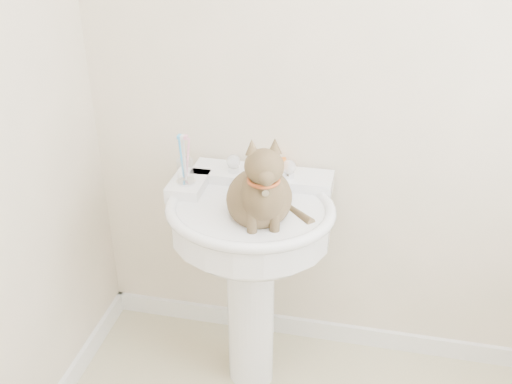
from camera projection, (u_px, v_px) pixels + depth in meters
The scene contains 7 objects.
wall_back at pixel (376, 70), 2.09m from camera, with size 2.20×0.00×2.50m, color beige, non-canonical shape.
baseboard_back at pixel (350, 334), 2.66m from camera, with size 2.20×0.02×0.09m, color white.
pedestal_sink at pixel (250, 240), 2.19m from camera, with size 0.62×0.61×0.86m.
faucet at pixel (260, 167), 2.21m from camera, with size 0.28×0.12×0.14m.
soap_bar at pixel (275, 164), 2.29m from camera, with size 0.09×0.06×0.03m, color orange.
toothbrush_cup at pixel (185, 171), 2.17m from camera, with size 0.07×0.07×0.18m.
cat at pixel (260, 194), 2.00m from camera, with size 0.25×0.31×0.45m.
Camera 1 is at (0.02, -0.98, 1.89)m, focal length 42.00 mm.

